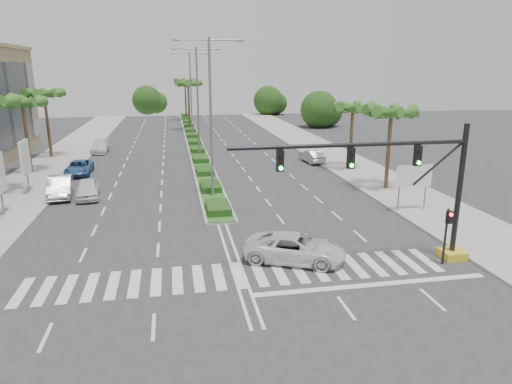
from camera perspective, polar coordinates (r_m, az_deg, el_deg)
ground at (r=22.81m, az=-2.12°, el=-10.34°), size 160.00×160.00×0.00m
footpath_right at (r=45.32m, az=13.37°, el=2.36°), size 6.00×120.00×0.15m
footpath_left at (r=43.31m, az=-26.64°, el=0.55°), size 6.00×120.00×0.15m
median at (r=66.16m, az=-7.89°, el=6.61°), size 2.20×75.00×0.20m
median_grass at (r=66.14m, az=-7.90°, el=6.71°), size 1.80×75.00×0.04m
signal_gantry at (r=24.59m, az=19.69°, el=-0.73°), size 12.60×1.20×7.20m
pedestrian_signal at (r=25.14m, az=22.80°, el=-4.08°), size 0.28×0.36×3.00m
direction_sign at (r=33.60m, az=19.10°, el=1.67°), size 2.70×0.11×3.40m
billboard_far at (r=40.67m, az=-26.91°, el=3.83°), size 0.18×2.10×4.35m
palm_left_far at (r=48.44m, az=-27.15°, el=9.62°), size 4.57×4.68×7.35m
palm_left_end at (r=56.12m, az=-24.94°, el=10.82°), size 4.57×4.68×7.75m
palm_right_near at (r=38.71m, az=16.54°, el=9.22°), size 4.57×4.68×7.05m
palm_right_far at (r=45.99m, az=12.01°, el=10.00°), size 4.57×4.68×6.75m
palm_median_a at (r=75.48m, az=-8.48°, el=13.03°), size 4.57×4.68×8.05m
palm_median_b at (r=90.46m, az=-8.87°, el=13.35°), size 4.57×4.68×8.05m
streetlight_near at (r=34.63m, az=-5.69°, el=10.13°), size 5.10×0.25×12.00m
streetlight_mid at (r=50.55m, az=-7.30°, el=11.66°), size 5.10×0.25×12.00m
streetlight_far at (r=66.51m, az=-8.15°, el=12.46°), size 5.10×0.25×12.00m
car_parked_a at (r=37.98m, az=-20.32°, el=0.37°), size 2.23×4.45×1.46m
car_parked_b at (r=39.13m, az=-23.28°, el=0.61°), size 2.34×5.06×1.61m
car_parked_c at (r=46.73m, az=-21.24°, el=2.86°), size 2.33×4.85×1.33m
car_parked_d at (r=58.26m, az=-18.89°, el=5.35°), size 1.91×4.67×1.35m
car_crossing at (r=24.14m, az=4.89°, el=-6.99°), size 5.82×4.36×1.47m
car_right at (r=49.59m, az=7.00°, el=4.47°), size 1.91×4.31×1.38m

